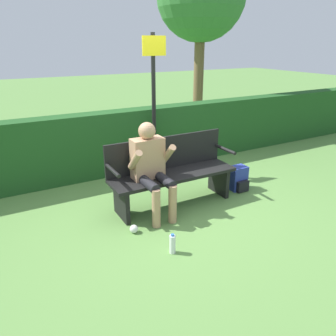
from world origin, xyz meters
The scene contains 8 objects.
ground_plane centered at (0.00, 0.00, 0.00)m, with size 40.00×40.00×0.00m, color #5B8942.
hedge_back centered at (0.00, 1.61, 0.56)m, with size 12.00×0.36×1.12m.
park_bench centered at (0.00, 0.07, 0.50)m, with size 1.85×0.51×0.98m.
person_seated centered at (-0.38, -0.06, 0.71)m, with size 0.57×0.65×1.26m.
backpack centered at (1.17, -0.04, 0.18)m, with size 0.27×0.27×0.39m.
water_bottle centered at (-0.60, -1.02, 0.11)m, with size 0.07×0.07×0.24m.
signpost centered at (0.34, 1.28, 1.39)m, with size 0.41×0.09×2.38m.
litter_crumple centered at (-0.82, -0.43, 0.05)m, with size 0.10×0.10×0.10m.
Camera 1 is at (-2.15, -3.74, 2.24)m, focal length 35.00 mm.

